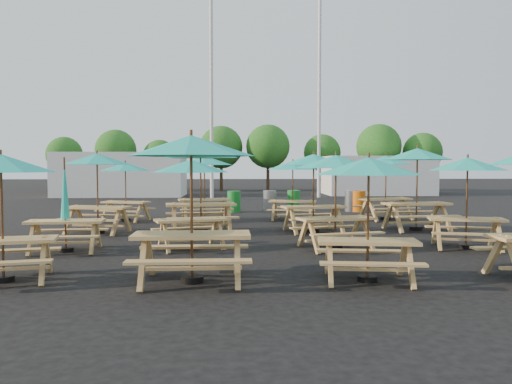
{
  "coord_description": "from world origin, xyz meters",
  "views": [
    {
      "loc": [
        -0.68,
        -14.59,
        1.94
      ],
      "look_at": [
        0.0,
        1.5,
        1.1
      ],
      "focal_mm": 35.0,
      "sensor_mm": 36.0,
      "label": 1
    }
  ],
  "objects_px": {
    "picnic_unit_6": "(201,157)",
    "picnic_unit_7": "(204,164)",
    "waste_bin_0": "(234,202)",
    "picnic_unit_9": "(336,167)",
    "waste_bin_2": "(294,201)",
    "picnic_unit_0": "(1,171)",
    "picnic_unit_3": "(125,170)",
    "picnic_unit_14": "(417,159)",
    "picnic_unit_5": "(191,172)",
    "picnic_unit_10": "(314,164)",
    "waste_bin_1": "(270,201)",
    "picnic_unit_8": "(369,174)",
    "waste_bin_3": "(351,201)",
    "waste_bin_4": "(359,201)",
    "picnic_unit_13": "(467,170)",
    "picnic_unit_11": "(293,169)",
    "picnic_unit_2": "(97,164)",
    "picnic_unit_1": "(65,213)",
    "picnic_unit_15": "(386,164)",
    "picnic_unit_4": "(191,155)"
  },
  "relations": [
    {
      "from": "picnic_unit_15",
      "to": "picnic_unit_6",
      "type": "bearing_deg",
      "value": -169.06
    },
    {
      "from": "picnic_unit_9",
      "to": "picnic_unit_13",
      "type": "distance_m",
      "value": 3.09
    },
    {
      "from": "waste_bin_0",
      "to": "picnic_unit_7",
      "type": "bearing_deg",
      "value": -107.85
    },
    {
      "from": "picnic_unit_14",
      "to": "waste_bin_4",
      "type": "height_order",
      "value": "picnic_unit_14"
    },
    {
      "from": "picnic_unit_4",
      "to": "picnic_unit_6",
      "type": "relative_size",
      "value": 0.97
    },
    {
      "from": "picnic_unit_7",
      "to": "waste_bin_2",
      "type": "bearing_deg",
      "value": 33.86
    },
    {
      "from": "picnic_unit_2",
      "to": "picnic_unit_14",
      "type": "distance_m",
      "value": 9.44
    },
    {
      "from": "waste_bin_1",
      "to": "waste_bin_4",
      "type": "bearing_deg",
      "value": -6.38
    },
    {
      "from": "picnic_unit_5",
      "to": "picnic_unit_1",
      "type": "bearing_deg",
      "value": 167.85
    },
    {
      "from": "picnic_unit_4",
      "to": "waste_bin_3",
      "type": "xyz_separation_m",
      "value": [
        5.71,
        12.81,
        -1.68
      ]
    },
    {
      "from": "picnic_unit_5",
      "to": "waste_bin_4",
      "type": "relative_size",
      "value": 2.55
    },
    {
      "from": "picnic_unit_6",
      "to": "picnic_unit_7",
      "type": "distance_m",
      "value": 3.16
    },
    {
      "from": "picnic_unit_2",
      "to": "picnic_unit_8",
      "type": "xyz_separation_m",
      "value": [
        6.18,
        -6.27,
        -0.19
      ]
    },
    {
      "from": "picnic_unit_6",
      "to": "picnic_unit_2",
      "type": "bearing_deg",
      "value": 172.29
    },
    {
      "from": "picnic_unit_4",
      "to": "waste_bin_0",
      "type": "bearing_deg",
      "value": 85.97
    },
    {
      "from": "picnic_unit_0",
      "to": "picnic_unit_5",
      "type": "bearing_deg",
      "value": 35.44
    },
    {
      "from": "picnic_unit_3",
      "to": "waste_bin_0",
      "type": "bearing_deg",
      "value": 57.85
    },
    {
      "from": "picnic_unit_10",
      "to": "picnic_unit_9",
      "type": "bearing_deg",
      "value": -99.42
    },
    {
      "from": "waste_bin_2",
      "to": "picnic_unit_0",
      "type": "bearing_deg",
      "value": -116.54
    },
    {
      "from": "picnic_unit_2",
      "to": "waste_bin_0",
      "type": "bearing_deg",
      "value": 70.25
    },
    {
      "from": "picnic_unit_2",
      "to": "picnic_unit_11",
      "type": "distance_m",
      "value": 6.8
    },
    {
      "from": "waste_bin_2",
      "to": "waste_bin_4",
      "type": "xyz_separation_m",
      "value": [
        2.71,
        -0.49,
        0.0
      ]
    },
    {
      "from": "picnic_unit_3",
      "to": "picnic_unit_7",
      "type": "height_order",
      "value": "picnic_unit_7"
    },
    {
      "from": "picnic_unit_5",
      "to": "picnic_unit_10",
      "type": "height_order",
      "value": "picnic_unit_10"
    },
    {
      "from": "picnic_unit_9",
      "to": "picnic_unit_14",
      "type": "distance_m",
      "value": 4.53
    },
    {
      "from": "waste_bin_1",
      "to": "waste_bin_3",
      "type": "bearing_deg",
      "value": -2.98
    },
    {
      "from": "picnic_unit_14",
      "to": "waste_bin_0",
      "type": "relative_size",
      "value": 2.8
    },
    {
      "from": "picnic_unit_0",
      "to": "picnic_unit_1",
      "type": "height_order",
      "value": "picnic_unit_0"
    },
    {
      "from": "waste_bin_1",
      "to": "picnic_unit_9",
      "type": "bearing_deg",
      "value": -84.94
    },
    {
      "from": "picnic_unit_3",
      "to": "picnic_unit_9",
      "type": "height_order",
      "value": "picnic_unit_9"
    },
    {
      "from": "picnic_unit_3",
      "to": "waste_bin_3",
      "type": "bearing_deg",
      "value": 38.34
    },
    {
      "from": "waste_bin_0",
      "to": "picnic_unit_9",
      "type": "bearing_deg",
      "value": -75.76
    },
    {
      "from": "waste_bin_4",
      "to": "picnic_unit_0",
      "type": "bearing_deg",
      "value": -126.45
    },
    {
      "from": "picnic_unit_10",
      "to": "picnic_unit_3",
      "type": "bearing_deg",
      "value": 142.26
    },
    {
      "from": "picnic_unit_6",
      "to": "picnic_unit_15",
      "type": "relative_size",
      "value": 1.04
    },
    {
      "from": "waste_bin_2",
      "to": "picnic_unit_13",
      "type": "bearing_deg",
      "value": -73.65
    },
    {
      "from": "picnic_unit_0",
      "to": "waste_bin_0",
      "type": "distance_m",
      "value": 13.12
    },
    {
      "from": "picnic_unit_5",
      "to": "picnic_unit_11",
      "type": "height_order",
      "value": "picnic_unit_11"
    },
    {
      "from": "picnic_unit_9",
      "to": "waste_bin_4",
      "type": "relative_size",
      "value": 2.57
    },
    {
      "from": "picnic_unit_0",
      "to": "picnic_unit_10",
      "type": "bearing_deg",
      "value": 30.99
    },
    {
      "from": "waste_bin_1",
      "to": "waste_bin_2",
      "type": "distance_m",
      "value": 1.05
    },
    {
      "from": "picnic_unit_2",
      "to": "picnic_unit_8",
      "type": "bearing_deg",
      "value": -33.9
    },
    {
      "from": "picnic_unit_13",
      "to": "waste_bin_3",
      "type": "xyz_separation_m",
      "value": [
        -0.45,
        9.64,
        -1.41
      ]
    },
    {
      "from": "picnic_unit_13",
      "to": "picnic_unit_14",
      "type": "distance_m",
      "value": 3.36
    },
    {
      "from": "picnic_unit_2",
      "to": "waste_bin_2",
      "type": "height_order",
      "value": "picnic_unit_2"
    },
    {
      "from": "picnic_unit_13",
      "to": "picnic_unit_10",
      "type": "bearing_deg",
      "value": 150.03
    },
    {
      "from": "picnic_unit_8",
      "to": "waste_bin_3",
      "type": "distance_m",
      "value": 13.23
    },
    {
      "from": "picnic_unit_5",
      "to": "picnic_unit_10",
      "type": "relative_size",
      "value": 0.98
    },
    {
      "from": "picnic_unit_0",
      "to": "picnic_unit_2",
      "type": "relative_size",
      "value": 0.95
    },
    {
      "from": "picnic_unit_5",
      "to": "picnic_unit_14",
      "type": "bearing_deg",
      "value": 6.47
    }
  ]
}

